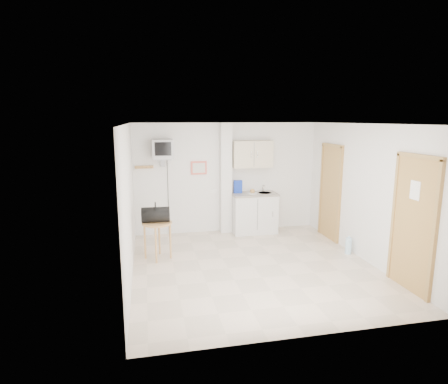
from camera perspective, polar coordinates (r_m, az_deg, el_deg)
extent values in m
plane|color=beige|center=(6.82, 4.52, -11.19)|extent=(4.50, 4.50, 0.00)
cube|color=white|center=(8.60, 0.44, 2.18)|extent=(4.20, 0.04, 2.50)
cube|color=white|center=(4.41, 13.03, -6.77)|extent=(4.20, 0.04, 2.50)
cube|color=white|center=(6.20, -14.28, -1.66)|extent=(0.04, 4.50, 2.50)
cube|color=white|center=(7.32, 20.65, -0.11)|extent=(0.04, 4.50, 2.50)
cube|color=white|center=(6.31, 4.86, 10.31)|extent=(4.20, 4.50, 0.04)
cube|color=white|center=(8.48, 0.27, 2.06)|extent=(0.25, 0.22, 2.50)
cube|color=#DF5D4F|center=(8.43, -3.86, 3.69)|extent=(0.36, 0.03, 0.30)
cube|color=silver|center=(8.41, -3.85, 3.68)|extent=(0.28, 0.01, 0.22)
cube|color=#AF894A|center=(8.33, -12.07, 3.73)|extent=(0.40, 0.05, 0.06)
cube|color=white|center=(8.57, -1.64, 0.12)|extent=(0.15, 0.02, 0.08)
cylinder|color=#AF894A|center=(8.28, -13.11, 3.57)|extent=(0.02, 0.08, 0.02)
cylinder|color=#AF894A|center=(8.27, -12.41, 3.60)|extent=(0.02, 0.08, 0.02)
cylinder|color=#AF894A|center=(8.27, -11.72, 3.63)|extent=(0.02, 0.08, 0.02)
cylinder|color=#AF894A|center=(8.27, -11.03, 3.65)|extent=(0.02, 0.08, 0.02)
cube|color=#9F643E|center=(8.41, 15.87, -0.17)|extent=(0.04, 0.75, 2.00)
cube|color=olive|center=(8.41, 15.84, -0.17)|extent=(0.06, 0.87, 2.06)
cube|color=#9F643E|center=(6.29, 26.87, -4.60)|extent=(0.04, 0.82, 2.02)
cube|color=olive|center=(6.29, 26.83, -4.60)|extent=(0.06, 0.94, 2.08)
cube|color=white|center=(6.16, 27.12, 0.23)|extent=(0.01, 0.20, 0.28)
cube|color=silver|center=(8.64, 4.59, -3.30)|extent=(1.00, 0.55, 0.88)
cube|color=gray|center=(8.54, 4.64, -0.31)|extent=(1.03, 0.58, 0.04)
cylinder|color=#B7B7BA|center=(8.61, 6.23, -0.27)|extent=(0.30, 0.30, 0.05)
cylinder|color=#B7B7BA|center=(8.72, 5.96, 0.58)|extent=(0.02, 0.02, 0.16)
cylinder|color=#B7B7BA|center=(8.65, 6.09, 1.00)|extent=(0.02, 0.13, 0.02)
cube|color=beige|center=(8.51, 4.32, 5.79)|extent=(0.90, 0.32, 0.60)
cube|color=#1331AA|center=(8.50, 2.13, 0.81)|extent=(0.19, 0.07, 0.29)
cylinder|color=white|center=(8.48, 4.36, -0.19)|extent=(0.22, 0.22, 0.01)
sphere|color=tan|center=(8.47, 4.36, 0.12)|extent=(0.11, 0.11, 0.11)
cube|color=slate|center=(8.19, -9.31, 4.98)|extent=(0.36, 0.32, 0.02)
cube|color=slate|center=(8.33, -9.34, 4.52)|extent=(0.10, 0.06, 0.20)
cube|color=#A7A7AA|center=(8.10, -9.34, 6.47)|extent=(0.44, 0.42, 0.40)
cube|color=black|center=(7.89, -9.27, 6.50)|extent=(0.34, 0.02, 0.28)
cylinder|color=black|center=(8.47, -8.50, -0.73)|extent=(0.01, 0.01, 1.73)
cylinder|color=#AF894A|center=(7.04, -10.16, -4.68)|extent=(0.55, 0.55, 0.03)
cylinder|color=#AF894A|center=(7.12, -8.16, -7.41)|extent=(0.04, 0.04, 0.67)
cylinder|color=#AF894A|center=(7.37, -9.82, -6.81)|extent=(0.04, 0.04, 0.67)
cylinder|color=#AF894A|center=(7.18, -11.95, -7.37)|extent=(0.04, 0.04, 0.67)
cylinder|color=#AF894A|center=(6.92, -10.33, -8.01)|extent=(0.04, 0.04, 0.67)
cylinder|color=black|center=(7.03, -10.38, -3.41)|extent=(0.52, 0.30, 0.28)
torus|color=black|center=(7.00, -10.42, -2.37)|extent=(0.03, 0.22, 0.22)
cylinder|color=#B0DCF6|center=(7.72, 18.43, -7.79)|extent=(0.12, 0.12, 0.32)
cylinder|color=#B0DCF6|center=(7.67, 18.51, -6.53)|extent=(0.04, 0.04, 0.04)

